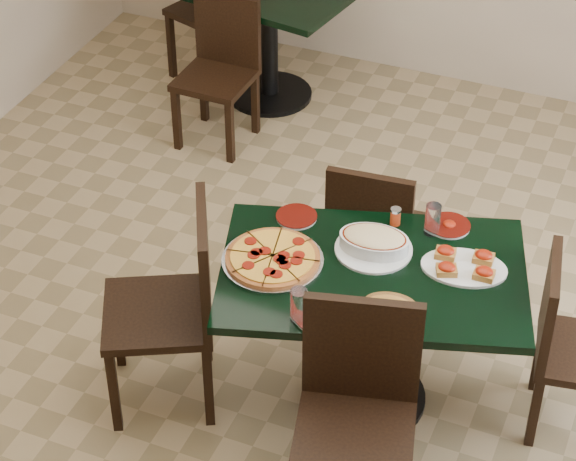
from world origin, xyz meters
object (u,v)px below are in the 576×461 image
at_px(back_chair_near, 221,63).
at_px(back_chair_left, 223,3).
at_px(chair_right, 568,339).
at_px(back_table, 269,21).
at_px(chair_left, 178,298).
at_px(bruschetta_platter, 464,265).
at_px(lasagna_casserole, 374,242).
at_px(chair_far, 372,230).
at_px(pepperoni_pizza, 273,258).
at_px(chair_near, 357,404).
at_px(bread_basket, 390,308).
at_px(main_table, 371,304).

xyz_separation_m(back_chair_near, back_chair_left, (-0.26, 0.59, 0.06)).
bearing_deg(chair_right, back_table, 37.90).
bearing_deg(back_chair_near, chair_right, -32.35).
distance_m(chair_left, bruschetta_platter, 1.21).
relative_size(lasagna_casserole, bruschetta_platter, 0.83).
relative_size(chair_far, chair_right, 1.01).
bearing_deg(chair_left, chair_right, 79.52).
bearing_deg(back_table, pepperoni_pizza, -56.74).
bearing_deg(chair_near, back_table, 105.17).
bearing_deg(bruschetta_platter, chair_left, -169.16).
bearing_deg(bruschetta_platter, bread_basket, -126.06).
xyz_separation_m(lasagna_casserole, bread_basket, (0.19, -0.36, -0.01)).
xyz_separation_m(lasagna_casserole, bruschetta_platter, (0.38, 0.02, -0.02)).
bearing_deg(back_chair_near, pepperoni_pizza, -57.64).
distance_m(chair_right, back_chair_near, 2.78).
height_order(main_table, bruschetta_platter, bruschetta_platter).
bearing_deg(back_table, back_chair_near, -90.23).
height_order(chair_far, lasagna_casserole, chair_far).
relative_size(main_table, bread_basket, 6.19).
bearing_deg(chair_near, main_table, 89.70).
bearing_deg(main_table, chair_left, -177.98).
xyz_separation_m(chair_left, back_chair_left, (-1.01, 2.60, -0.02)).
distance_m(chair_near, back_chair_left, 3.45).
xyz_separation_m(main_table, back_chair_near, (-1.52, 1.74, -0.08)).
bearing_deg(lasagna_casserole, chair_left, -157.10).
distance_m(lasagna_casserole, bread_basket, 0.41).
height_order(chair_left, bruschetta_platter, chair_left).
xyz_separation_m(back_table, bread_basket, (1.58, -2.48, 0.27)).
distance_m(back_table, chair_far, 2.07).
relative_size(back_table, back_chair_near, 1.24).
bearing_deg(bruschetta_platter, lasagna_casserole, 173.91).
bearing_deg(pepperoni_pizza, chair_left, -156.16).
bearing_deg(chair_near, chair_far, 91.97).
relative_size(back_chair_near, bread_basket, 3.75).
bearing_deg(back_chair_left, chair_far, 61.07).
xyz_separation_m(chair_far, chair_near, (0.32, -1.13, 0.07)).
bearing_deg(chair_right, lasagna_casserole, 85.66).
height_order(back_chair_left, lasagna_casserole, back_chair_left).
distance_m(chair_far, back_chair_left, 2.36).
bearing_deg(main_table, back_table, 105.41).
xyz_separation_m(back_table, lasagna_casserole, (1.39, -2.12, 0.27)).
relative_size(chair_right, chair_left, 0.86).
bearing_deg(back_chair_left, bruschetta_platter, 62.97).
bearing_deg(main_table, bruschetta_platter, 6.59).
height_order(chair_near, back_chair_near, chair_near).
xyz_separation_m(back_table, chair_far, (1.24, -1.66, -0.04)).
height_order(bread_basket, bruschetta_platter, bread_basket).
bearing_deg(main_table, bread_basket, -74.66).
height_order(chair_near, bruschetta_platter, chair_near).
bearing_deg(back_table, chair_right, -32.84).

